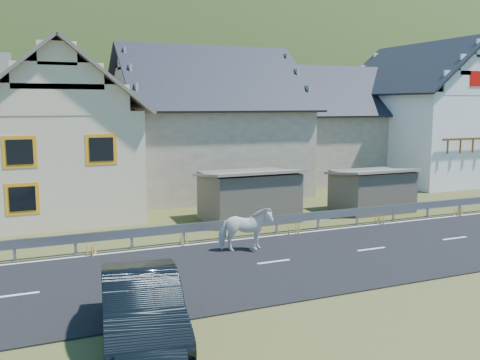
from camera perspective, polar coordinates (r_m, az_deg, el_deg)
name	(u,v)px	position (r m, az deg, el deg)	size (l,w,h in m)	color
ground	(371,250)	(20.28, 13.83, -7.28)	(160.00, 160.00, 0.00)	#2F3D16
road	(371,250)	(20.27, 13.83, -7.23)	(60.00, 7.00, 0.04)	black
lane_markings	(371,249)	(20.26, 13.83, -7.16)	(60.00, 6.60, 0.01)	silver
guardrail	(318,216)	(23.09, 8.37, -3.81)	(28.10, 0.09, 0.75)	#93969B
shed_left	(249,196)	(24.52, 0.94, -1.75)	(4.30, 3.30, 2.40)	brown
shed_right	(372,191)	(27.41, 13.88, -1.15)	(3.80, 2.90, 2.20)	brown
house_cream	(52,124)	(27.61, -19.39, 5.70)	(7.80, 9.80, 8.30)	beige
house_stone_a	(206,115)	(32.43, -3.62, 6.93)	(10.80, 9.80, 8.90)	#ADA08A
house_stone_b	(330,119)	(38.68, 9.53, 6.43)	(9.80, 8.80, 8.10)	#ADA08A
house_white	(426,107)	(39.95, 19.24, 7.33)	(8.80, 10.80, 9.70)	silver
mountain	(65,176)	(197.88, -18.16, 0.38)	(440.00, 280.00, 260.00)	#2F3F19
horse	(245,229)	(19.27, 0.56, -5.27)	(1.89, 0.86, 1.60)	white
car	(141,308)	(12.45, -10.47, -13.24)	(1.69, 4.85, 1.60)	black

